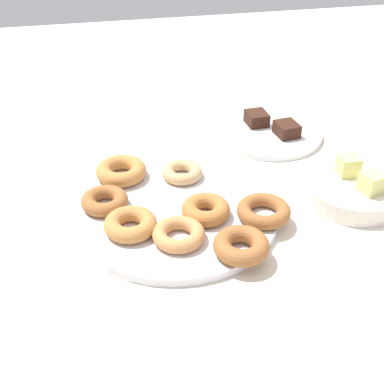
{
  "coord_description": "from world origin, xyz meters",
  "views": [
    {
      "loc": [
        0.73,
        -0.13,
        0.55
      ],
      "look_at": [
        0.0,
        0.03,
        0.04
      ],
      "focal_mm": 49.13,
      "sensor_mm": 36.0,
      "label": 1
    }
  ],
  "objects_px": {
    "cake_plate": "(269,133)",
    "brownie_near": "(257,118)",
    "donut_1": "(179,234)",
    "brownie_far": "(287,129)",
    "donut_2": "(182,172)",
    "melon_chunk_left": "(348,165)",
    "melon_chunk_right": "(372,183)",
    "donut_0": "(206,210)",
    "fruit_bowl": "(353,191)",
    "donut_6": "(105,201)",
    "donut_7": "(241,246)",
    "donut_4": "(264,211)",
    "donut_plate": "(175,212)",
    "donut_3": "(121,171)",
    "donut_5": "(130,224)"
  },
  "relations": [
    {
      "from": "brownie_far",
      "to": "melon_chunk_right",
      "type": "relative_size",
      "value": 1.42
    },
    {
      "from": "donut_3",
      "to": "donut_4",
      "type": "bearing_deg",
      "value": 51.77
    },
    {
      "from": "cake_plate",
      "to": "brownie_near",
      "type": "xyz_separation_m",
      "value": [
        -0.04,
        -0.02,
        0.02
      ]
    },
    {
      "from": "brownie_far",
      "to": "donut_2",
      "type": "bearing_deg",
      "value": -64.03
    },
    {
      "from": "brownie_near",
      "to": "donut_2",
      "type": "bearing_deg",
      "value": -47.78
    },
    {
      "from": "donut_4",
      "to": "donut_5",
      "type": "xyz_separation_m",
      "value": [
        -0.01,
        -0.22,
        0.0
      ]
    },
    {
      "from": "fruit_bowl",
      "to": "cake_plate",
      "type": "bearing_deg",
      "value": -165.82
    },
    {
      "from": "donut_plate",
      "to": "melon_chunk_right",
      "type": "bearing_deg",
      "value": 81.81
    },
    {
      "from": "cake_plate",
      "to": "donut_3",
      "type": "bearing_deg",
      "value": -68.92
    },
    {
      "from": "donut_1",
      "to": "donut_6",
      "type": "relative_size",
      "value": 1.04
    },
    {
      "from": "donut_0",
      "to": "melon_chunk_right",
      "type": "distance_m",
      "value": 0.29
    },
    {
      "from": "donut_4",
      "to": "melon_chunk_left",
      "type": "distance_m",
      "value": 0.2
    },
    {
      "from": "donut_7",
      "to": "melon_chunk_right",
      "type": "bearing_deg",
      "value": 108.71
    },
    {
      "from": "donut_plate",
      "to": "brownie_near",
      "type": "xyz_separation_m",
      "value": [
        -0.28,
        0.24,
        0.02
      ]
    },
    {
      "from": "donut_0",
      "to": "donut_2",
      "type": "bearing_deg",
      "value": -173.48
    },
    {
      "from": "donut_4",
      "to": "donut_2",
      "type": "bearing_deg",
      "value": -144.03
    },
    {
      "from": "cake_plate",
      "to": "brownie_near",
      "type": "distance_m",
      "value": 0.04
    },
    {
      "from": "donut_4",
      "to": "donut_0",
      "type": "bearing_deg",
      "value": -102.65
    },
    {
      "from": "donut_2",
      "to": "brownie_far",
      "type": "height_order",
      "value": "brownie_far"
    },
    {
      "from": "donut_6",
      "to": "donut_7",
      "type": "xyz_separation_m",
      "value": [
        0.17,
        0.2,
        0.0
      ]
    },
    {
      "from": "donut_6",
      "to": "cake_plate",
      "type": "distance_m",
      "value": 0.43
    },
    {
      "from": "donut_1",
      "to": "donut_4",
      "type": "relative_size",
      "value": 0.93
    },
    {
      "from": "melon_chunk_left",
      "to": "cake_plate",
      "type": "bearing_deg",
      "value": -164.06
    },
    {
      "from": "donut_2",
      "to": "donut_5",
      "type": "xyz_separation_m",
      "value": [
        0.14,
        -0.11,
        0.0
      ]
    },
    {
      "from": "donut_plate",
      "to": "fruit_bowl",
      "type": "relative_size",
      "value": 2.03
    },
    {
      "from": "donut_1",
      "to": "brownie_far",
      "type": "bearing_deg",
      "value": 136.01
    },
    {
      "from": "donut_2",
      "to": "donut_0",
      "type": "bearing_deg",
      "value": 6.52
    },
    {
      "from": "donut_5",
      "to": "brownie_far",
      "type": "xyz_separation_m",
      "value": [
        -0.27,
        0.37,
        -0.0
      ]
    },
    {
      "from": "brownie_near",
      "to": "brownie_far",
      "type": "relative_size",
      "value": 1.0
    },
    {
      "from": "cake_plate",
      "to": "melon_chunk_right",
      "type": "distance_m",
      "value": 0.31
    },
    {
      "from": "cake_plate",
      "to": "melon_chunk_right",
      "type": "bearing_deg",
      "value": 15.15
    },
    {
      "from": "donut_6",
      "to": "fruit_bowl",
      "type": "distance_m",
      "value": 0.44
    },
    {
      "from": "donut_7",
      "to": "brownie_far",
      "type": "xyz_separation_m",
      "value": [
        -0.36,
        0.21,
        -0.0
      ]
    },
    {
      "from": "donut_2",
      "to": "melon_chunk_left",
      "type": "bearing_deg",
      "value": 74.13
    },
    {
      "from": "donut_7",
      "to": "donut_1",
      "type": "bearing_deg",
      "value": -119.58
    },
    {
      "from": "donut_plate",
      "to": "brownie_far",
      "type": "height_order",
      "value": "brownie_far"
    },
    {
      "from": "donut_3",
      "to": "melon_chunk_left",
      "type": "relative_size",
      "value": 2.62
    },
    {
      "from": "donut_4",
      "to": "donut_7",
      "type": "bearing_deg",
      "value": -37.88
    },
    {
      "from": "donut_1",
      "to": "donut_2",
      "type": "distance_m",
      "value": 0.19
    },
    {
      "from": "melon_chunk_left",
      "to": "donut_1",
      "type": "bearing_deg",
      "value": -73.42
    },
    {
      "from": "donut_4",
      "to": "fruit_bowl",
      "type": "bearing_deg",
      "value": 101.55
    },
    {
      "from": "donut_1",
      "to": "cake_plate",
      "type": "bearing_deg",
      "value": 141.55
    },
    {
      "from": "donut_1",
      "to": "brownie_near",
      "type": "xyz_separation_m",
      "value": [
        -0.37,
        0.25,
        -0.0
      ]
    },
    {
      "from": "donut_7",
      "to": "donut_plate",
      "type": "bearing_deg",
      "value": -150.17
    },
    {
      "from": "donut_6",
      "to": "donut_3",
      "type": "bearing_deg",
      "value": 157.26
    },
    {
      "from": "donut_3",
      "to": "donut_5",
      "type": "bearing_deg",
      "value": -0.57
    },
    {
      "from": "donut_0",
      "to": "brownie_far",
      "type": "xyz_separation_m",
      "value": [
        -0.25,
        0.24,
        -0.0
      ]
    },
    {
      "from": "donut_5",
      "to": "donut_4",
      "type": "bearing_deg",
      "value": 87.89
    },
    {
      "from": "cake_plate",
      "to": "fruit_bowl",
      "type": "bearing_deg",
      "value": 14.18
    },
    {
      "from": "donut_0",
      "to": "donut_3",
      "type": "xyz_separation_m",
      "value": [
        -0.15,
        -0.13,
        0.0
      ]
    }
  ]
}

